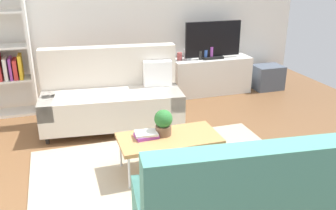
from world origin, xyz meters
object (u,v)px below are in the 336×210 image
vase_1 (188,54)px  couch_beige (112,97)px  tv_console (211,76)px  tv (213,41)px  storage_trunk (268,77)px  potted_plant (163,122)px  bottle_0 (200,55)px  couch_green (260,207)px  vase_0 (180,56)px  bottle_1 (206,55)px  coffee_table (169,139)px  bottle_2 (211,53)px  table_book_0 (146,136)px

vase_1 → couch_beige: bearing=-147.3°
tv_console → tv: bearing=-90.0°
storage_trunk → potted_plant: bearing=-141.1°
storage_trunk → bottle_0: size_ratio=3.32×
couch_beige → couch_green: 2.91m
vase_0 → potted_plant: bearing=-113.3°
tv_console → potted_plant: bearing=-124.9°
storage_trunk → bottle_0: 1.43m
vase_1 → bottle_1: 0.31m
couch_beige → coffee_table: couch_beige is taller
couch_green → coffee_table: (-0.28, 1.42, -0.05)m
vase_0 → vase_1: bearing=0.0°
vase_1 → bottle_2: size_ratio=0.85×
tv_console → vase_1: (-0.43, 0.05, 0.41)m
vase_1 → bottle_0: vase_1 is taller
couch_beige → vase_1: 1.78m
table_book_0 → bottle_2: bearing=51.9°
couch_green → vase_1: (0.82, 3.79, 0.29)m
bottle_0 → bottle_1: (0.10, 0.00, 0.00)m
couch_green → coffee_table: 1.45m
couch_green → bottle_1: couch_green is taller
storage_trunk → couch_beige: bearing=-165.1°
couch_beige → vase_1: bearing=-141.2°
storage_trunk → vase_0: 1.75m
table_book_0 → vase_1: (1.34, 2.31, 0.29)m
coffee_table → tv_console: bearing=56.6°
storage_trunk → vase_0: size_ratio=4.10×
vase_1 → bottle_0: bearing=-24.8°
vase_0 → vase_1: (0.15, 0.00, 0.02)m
coffee_table → tv: size_ratio=1.10×
couch_green → potted_plant: couch_green is taller
couch_green → tv: size_ratio=1.98×
vase_1 → bottle_1: (0.30, -0.09, -0.01)m
couch_beige → tv_console: 2.11m
potted_plant → vase_1: (1.14, 2.30, 0.16)m
coffee_table → bottle_0: size_ratio=7.03×
couch_green → coffee_table: size_ratio=1.80×
couch_green → bottle_2: (1.22, 3.70, 0.30)m
couch_beige → bottle_0: couch_beige is taller
tv_console → table_book_0: tv_console is taller
bottle_1 → couch_beige: bearing=-154.1°
vase_0 → tv_console: bearing=-4.9°
coffee_table → table_book_0: (-0.24, 0.06, 0.05)m
potted_plant → bottle_0: bearing=58.9°
couch_beige → coffee_table: 1.47m
tv → table_book_0: bearing=-128.3°
potted_plant → vase_1: size_ratio=1.66×
potted_plant → bottle_2: bottle_2 is taller
tv_console → potted_plant: 2.76m
couch_beige → tv: 2.16m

